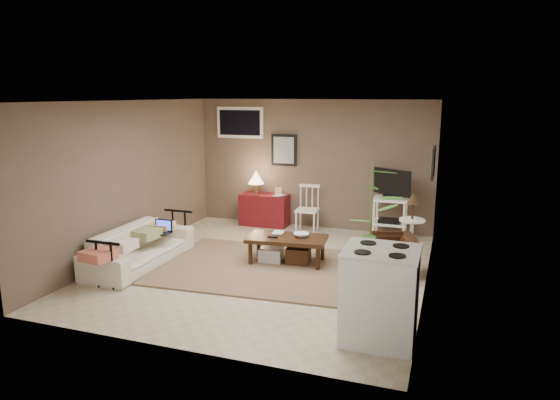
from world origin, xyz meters
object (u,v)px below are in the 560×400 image
at_px(side_table, 412,218).
at_px(spindle_chair, 307,210).
at_px(tv_stand, 391,203).
at_px(potted_plant, 371,232).
at_px(coffee_table, 286,248).
at_px(armchair, 392,252).
at_px(sofa, 140,241).
at_px(red_console, 264,207).
at_px(stove, 380,295).

bearing_deg(side_table, spindle_chair, 153.50).
distance_m(tv_stand, potted_plant, 3.06).
bearing_deg(coffee_table, armchair, 3.46).
distance_m(side_table, armchair, 0.86).
bearing_deg(spindle_chair, sofa, -125.15).
distance_m(spindle_chair, side_table, 2.18).
distance_m(red_console, potted_plant, 4.14).
height_order(coffee_table, side_table, side_table).
relative_size(sofa, armchair, 3.09).
relative_size(sofa, side_table, 1.84).
bearing_deg(armchair, stove, -13.23).
bearing_deg(coffee_table, red_console, 119.52).
bearing_deg(red_console, armchair, -35.31).
bearing_deg(potted_plant, spindle_chair, 118.07).
height_order(sofa, red_console, red_console).
bearing_deg(tv_stand, stove, -84.56).
height_order(spindle_chair, potted_plant, potted_plant).
bearing_deg(red_console, spindle_chair, -9.61).
distance_m(sofa, stove, 3.86).
bearing_deg(side_table, red_console, 158.56).
relative_size(red_console, side_table, 1.02).
xyz_separation_m(potted_plant, stove, (0.22, -0.69, -0.45)).
relative_size(sofa, potted_plant, 1.08).
height_order(sofa, side_table, side_table).
bearing_deg(sofa, tv_stand, -52.14).
height_order(red_console, side_table, red_console).
height_order(coffee_table, red_console, red_console).
bearing_deg(tv_stand, side_table, -65.20).
relative_size(spindle_chair, side_table, 0.83).
distance_m(spindle_chair, armchair, 2.46).
bearing_deg(sofa, armchair, -76.42).
bearing_deg(side_table, stove, -91.76).
bearing_deg(armchair, side_table, 149.51).
xyz_separation_m(coffee_table, red_console, (-1.12, 1.98, 0.12)).
xyz_separation_m(spindle_chair, tv_stand, (1.50, -0.01, 0.25)).
bearing_deg(coffee_table, sofa, -159.23).
distance_m(coffee_table, potted_plant, 2.01).
bearing_deg(tv_stand, sofa, -142.14).
distance_m(red_console, tv_stand, 2.44).
relative_size(spindle_chair, armchair, 1.39).
height_order(coffee_table, armchair, armchair).
bearing_deg(sofa, spindle_chair, -35.15).
bearing_deg(side_table, coffee_table, -153.69).
bearing_deg(stove, potted_plant, 107.87).
xyz_separation_m(spindle_chair, stove, (1.85, -3.75, 0.08)).
bearing_deg(stove, armchair, 93.06).
height_order(spindle_chair, side_table, side_table).
bearing_deg(coffee_table, side_table, 26.31).
bearing_deg(tv_stand, red_console, 176.07).
bearing_deg(red_console, potted_plant, -51.56).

